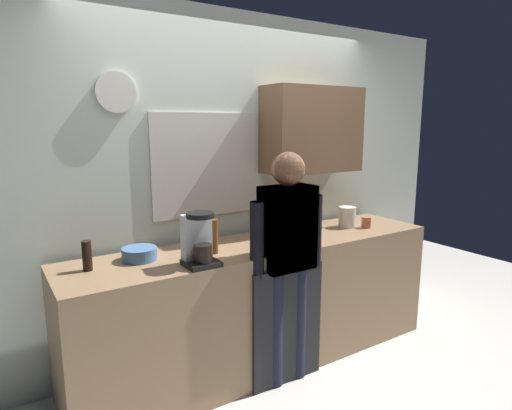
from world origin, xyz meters
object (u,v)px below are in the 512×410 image
(bottle_olive_oil, at_px, (298,217))
(cup_terracotta_mug, at_px, (366,222))
(coffee_maker, at_px, (199,241))
(mixing_bowl, at_px, (140,254))
(bottle_dark_sauce, at_px, (87,256))
(storage_canister, at_px, (347,217))
(person_at_sink, at_px, (287,250))
(person_guest, at_px, (287,250))
(bottle_amber_beer, at_px, (213,236))

(bottle_olive_oil, distance_m, cup_terracotta_mug, 0.61)
(coffee_maker, relative_size, mixing_bowl, 1.50)
(coffee_maker, height_order, bottle_dark_sauce, coffee_maker)
(mixing_bowl, distance_m, storage_canister, 1.74)
(bottle_olive_oil, relative_size, cup_terracotta_mug, 2.72)
(person_at_sink, bearing_deg, person_guest, 0.00)
(bottle_olive_oil, height_order, storage_canister, bottle_olive_oil)
(cup_terracotta_mug, relative_size, mixing_bowl, 0.42)
(mixing_bowl, distance_m, person_at_sink, 0.96)
(coffee_maker, distance_m, bottle_olive_oil, 1.03)
(bottle_olive_oil, bearing_deg, coffee_maker, -163.95)
(cup_terracotta_mug, bearing_deg, bottle_amber_beer, 178.15)
(coffee_maker, xyz_separation_m, mixing_bowl, (-0.28, 0.28, -0.11))
(coffee_maker, xyz_separation_m, bottle_amber_beer, (0.18, 0.16, -0.03))
(coffee_maker, bearing_deg, bottle_amber_beer, 41.23)
(cup_terracotta_mug, distance_m, person_at_sink, 1.01)
(coffee_maker, height_order, storage_canister, coffee_maker)
(storage_canister, xyz_separation_m, person_at_sink, (-0.87, -0.33, -0.06))
(bottle_dark_sauce, distance_m, cup_terracotta_mug, 2.18)
(bottle_olive_oil, bearing_deg, bottle_amber_beer, -171.15)
(bottle_olive_oil, xyz_separation_m, storage_canister, (0.47, -0.06, -0.04))
(coffee_maker, relative_size, bottle_dark_sauce, 1.83)
(person_guest, bearing_deg, cup_terracotta_mug, -174.84)
(mixing_bowl, xyz_separation_m, person_guest, (0.87, -0.39, -0.02))
(coffee_maker, relative_size, storage_canister, 1.94)
(bottle_amber_beer, height_order, cup_terracotta_mug, bottle_amber_beer)
(bottle_olive_oil, height_order, person_guest, person_guest)
(storage_canister, bearing_deg, person_guest, -159.20)
(storage_canister, bearing_deg, bottle_dark_sauce, 179.11)
(bottle_olive_oil, bearing_deg, bottle_dark_sauce, -178.84)
(bottle_olive_oil, xyz_separation_m, cup_terracotta_mug, (0.58, -0.17, -0.08))
(mixing_bowl, bearing_deg, coffee_maker, -45.40)
(cup_terracotta_mug, xyz_separation_m, storage_canister, (-0.11, 0.11, 0.04))
(bottle_dark_sauce, bearing_deg, bottle_olive_oil, 1.16)
(bottle_dark_sauce, relative_size, bottle_amber_beer, 0.78)
(cup_terracotta_mug, xyz_separation_m, mixing_bowl, (-1.86, 0.17, -0.01))
(coffee_maker, height_order, mixing_bowl, coffee_maker)
(bottle_amber_beer, relative_size, person_at_sink, 0.14)
(storage_canister, bearing_deg, mixing_bowl, 177.91)
(coffee_maker, height_order, bottle_amber_beer, coffee_maker)
(cup_terracotta_mug, relative_size, storage_canister, 0.54)
(bottle_olive_oil, height_order, person_at_sink, person_at_sink)
(bottle_dark_sauce, height_order, cup_terracotta_mug, bottle_dark_sauce)
(storage_canister, bearing_deg, cup_terracotta_mug, -42.89)
(bottle_dark_sauce, height_order, mixing_bowl, bottle_dark_sauce)
(coffee_maker, bearing_deg, bottle_dark_sauce, 157.19)
(coffee_maker, height_order, person_guest, person_guest)
(coffee_maker, relative_size, person_at_sink, 0.21)
(bottle_dark_sauce, bearing_deg, coffee_maker, -22.81)
(bottle_olive_oil, bearing_deg, storage_canister, -7.79)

